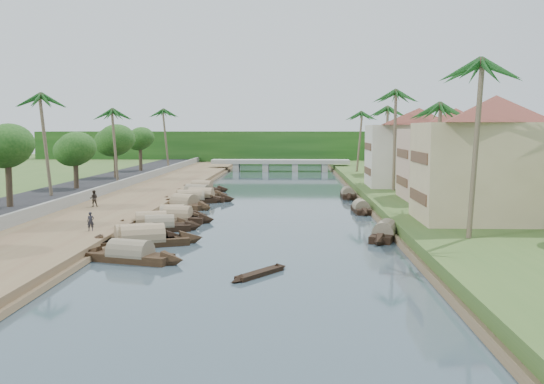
{
  "coord_description": "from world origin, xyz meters",
  "views": [
    {
      "loc": [
        2.8,
        -51.64,
        8.74
      ],
      "look_at": [
        0.47,
        12.46,
        2.0
      ],
      "focal_mm": 40.0,
      "sensor_mm": 36.0,
      "label": 1
    }
  ],
  "objects_px": {
    "building_near": "(494,158)",
    "sampan_0": "(130,255)",
    "bridge": "(280,163)",
    "person_near": "(91,221)",
    "sampan_1": "(134,240)"
  },
  "relations": [
    {
      "from": "building_near",
      "to": "sampan_0",
      "type": "height_order",
      "value": "building_near"
    },
    {
      "from": "sampan_0",
      "to": "person_near",
      "type": "distance_m",
      "value": 8.86
    },
    {
      "from": "sampan_0",
      "to": "person_near",
      "type": "height_order",
      "value": "person_near"
    },
    {
      "from": "bridge",
      "to": "sampan_1",
      "type": "height_order",
      "value": "bridge"
    },
    {
      "from": "bridge",
      "to": "sampan_0",
      "type": "distance_m",
      "value": 85.15
    },
    {
      "from": "bridge",
      "to": "building_near",
      "type": "xyz_separation_m",
      "value": [
        18.99,
        -74.0,
        4.66
      ]
    },
    {
      "from": "bridge",
      "to": "building_near",
      "type": "distance_m",
      "value": 76.54
    },
    {
      "from": "sampan_0",
      "to": "sampan_1",
      "type": "xyz_separation_m",
      "value": [
        -1.2,
        5.52,
        0.01
      ]
    },
    {
      "from": "building_near",
      "to": "sampan_0",
      "type": "xyz_separation_m",
      "value": [
        -26.95,
        -10.77,
        -5.97
      ]
    },
    {
      "from": "bridge",
      "to": "sampan_1",
      "type": "relative_size",
      "value": 3.4
    },
    {
      "from": "sampan_0",
      "to": "building_near",
      "type": "bearing_deg",
      "value": 38.39
    },
    {
      "from": "sampan_0",
      "to": "person_near",
      "type": "relative_size",
      "value": 5.47
    },
    {
      "from": "bridge",
      "to": "sampan_0",
      "type": "height_order",
      "value": "bridge"
    },
    {
      "from": "bridge",
      "to": "sampan_1",
      "type": "distance_m",
      "value": 79.79
    },
    {
      "from": "bridge",
      "to": "sampan_0",
      "type": "xyz_separation_m",
      "value": [
        -7.96,
        -84.77,
        -1.31
      ]
    }
  ]
}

